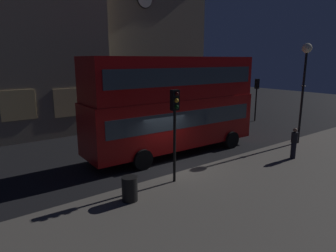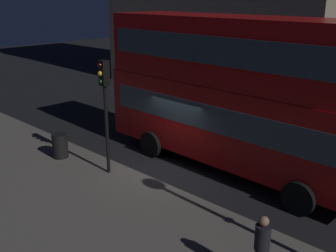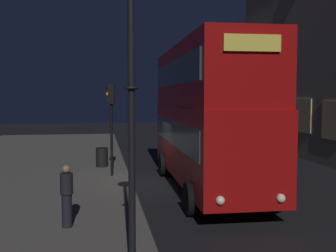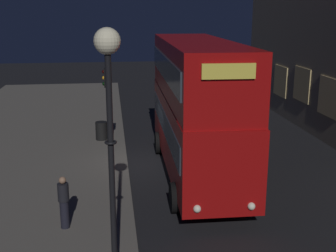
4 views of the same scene
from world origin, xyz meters
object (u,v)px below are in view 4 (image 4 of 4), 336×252
at_px(double_decker_bus, 197,102).
at_px(litter_bin, 101,131).
at_px(traffic_light_near_kerb, 107,93).
at_px(pedestrian, 64,202).
at_px(street_lamp, 109,93).

xyz_separation_m(double_decker_bus, litter_bin, (-5.14, -3.96, -2.46)).
height_order(traffic_light_near_kerb, litter_bin, traffic_light_near_kerb).
bearing_deg(double_decker_bus, pedestrian, -47.27).
xyz_separation_m(double_decker_bus, pedestrian, (4.36, -4.92, -2.07)).
relative_size(double_decker_bus, street_lamp, 1.70).
distance_m(double_decker_bus, street_lamp, 8.41).
relative_size(pedestrian, litter_bin, 1.77).
distance_m(pedestrian, litter_bin, 9.55).
bearing_deg(traffic_light_near_kerb, pedestrian, -5.15).
bearing_deg(traffic_light_near_kerb, litter_bin, -164.85).
bearing_deg(traffic_light_near_kerb, double_decker_bus, 58.83).
xyz_separation_m(double_decker_bus, traffic_light_near_kerb, (-2.68, -3.55, -0.06)).
height_order(double_decker_bus, litter_bin, double_decker_bus).
bearing_deg(street_lamp, pedestrian, -154.27).
distance_m(double_decker_bus, pedestrian, 6.89).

